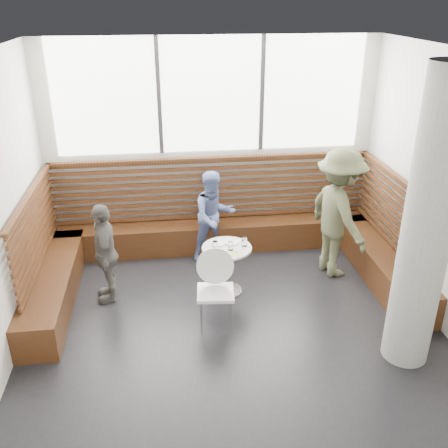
{
  "coord_description": "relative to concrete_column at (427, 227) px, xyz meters",
  "views": [
    {
      "loc": [
        -0.75,
        -4.81,
        3.73
      ],
      "look_at": [
        0.0,
        1.0,
        1.0
      ],
      "focal_mm": 40.0,
      "sensor_mm": 36.0,
      "label": 1
    }
  ],
  "objects": [
    {
      "name": "menu_card",
      "position": [
        -1.75,
        1.35,
        -0.92
      ],
      "size": [
        0.25,
        0.2,
        0.0
      ],
      "primitive_type": "cube",
      "rotation": [
        0.0,
        0.0,
        -0.23
      ],
      "color": "#A5C64C",
      "rests_on": "cafe_table"
    },
    {
      "name": "cafe_table",
      "position": [
        -1.82,
        1.56,
        -1.11
      ],
      "size": [
        0.66,
        0.66,
        0.68
      ],
      "color": "silver",
      "rests_on": "ground"
    },
    {
      "name": "glass_left",
      "position": [
        -1.98,
        1.53,
        -0.87
      ],
      "size": [
        0.07,
        0.07,
        0.11
      ],
      "primitive_type": "cylinder",
      "color": "white",
      "rests_on": "cafe_table"
    },
    {
      "name": "adult_man",
      "position": [
        -0.2,
        1.89,
        -0.67
      ],
      "size": [
        0.96,
        1.33,
        1.86
      ],
      "primitive_type": "imported",
      "rotation": [
        0.0,
        0.0,
        1.81
      ],
      "color": "#565A3C",
      "rests_on": "ground"
    },
    {
      "name": "booth",
      "position": [
        -1.85,
        2.37,
        -1.19
      ],
      "size": [
        5.0,
        2.5,
        1.44
      ],
      "color": "#3B200E",
      "rests_on": "ground"
    },
    {
      "name": "cafe_chair",
      "position": [
        -2.05,
        0.89,
        -1.04
      ],
      "size": [
        0.46,
        0.45,
        0.95
      ],
      "rotation": [
        0.0,
        0.0,
        -0.1
      ],
      "color": "white",
      "rests_on": "ground"
    },
    {
      "name": "room",
      "position": [
        -1.85,
        0.6,
        0.0
      ],
      "size": [
        5.0,
        5.0,
        3.2
      ],
      "color": "silver",
      "rests_on": "ground"
    },
    {
      "name": "child_left",
      "position": [
        -3.39,
        1.61,
        -0.92
      ],
      "size": [
        0.4,
        0.82,
        1.35
      ],
      "primitive_type": "imported",
      "rotation": [
        0.0,
        0.0,
        -1.48
      ],
      "color": "#605D57",
      "rests_on": "ground"
    },
    {
      "name": "plate_near",
      "position": [
        -1.91,
        1.68,
        -0.91
      ],
      "size": [
        0.2,
        0.2,
        0.01
      ],
      "primitive_type": "cylinder",
      "color": "white",
      "rests_on": "cafe_table"
    },
    {
      "name": "plate_far",
      "position": [
        -1.74,
        1.68,
        -0.91
      ],
      "size": [
        0.21,
        0.21,
        0.01
      ],
      "primitive_type": "cylinder",
      "color": "white",
      "rests_on": "cafe_table"
    },
    {
      "name": "child_back",
      "position": [
        -1.88,
        2.54,
        -0.91
      ],
      "size": [
        0.8,
        0.71,
        1.39
      ],
      "primitive_type": "imported",
      "rotation": [
        0.0,
        0.0,
        0.31
      ],
      "color": "#6577B0",
      "rests_on": "ground"
    },
    {
      "name": "concrete_column",
      "position": [
        0.0,
        0.0,
        0.0
      ],
      "size": [
        0.5,
        0.5,
        3.2
      ],
      "primitive_type": "cylinder",
      "color": "gray",
      "rests_on": "ground"
    },
    {
      "name": "glass_mid",
      "position": [
        -1.78,
        1.49,
        -0.86
      ],
      "size": [
        0.07,
        0.07,
        0.11
      ],
      "primitive_type": "cylinder",
      "color": "white",
      "rests_on": "cafe_table"
    },
    {
      "name": "glass_right",
      "position": [
        -1.58,
        1.57,
        -0.86
      ],
      "size": [
        0.07,
        0.07,
        0.11
      ],
      "primitive_type": "cylinder",
      "color": "white",
      "rests_on": "cafe_table"
    }
  ]
}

